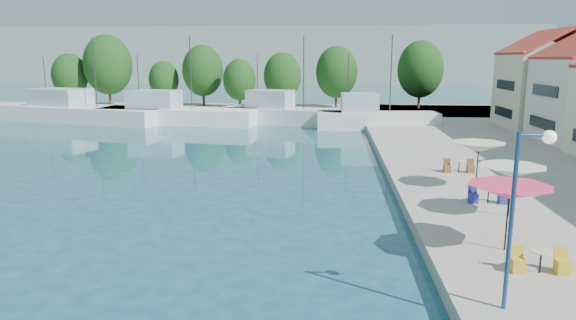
# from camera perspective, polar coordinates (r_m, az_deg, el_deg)

# --- Properties ---
(quay_far) EXTENTS (90.00, 16.00, 0.60)m
(quay_far) POSITION_cam_1_polar(r_m,az_deg,el_deg) (70.46, -3.65, 5.45)
(quay_far) COLOR gray
(quay_far) RESTS_ON ground
(hill_west) EXTENTS (180.00, 40.00, 16.00)m
(hill_west) POSITION_cam_1_polar(r_m,az_deg,el_deg) (165.52, -6.51, 11.44)
(hill_west) COLOR gray
(hill_west) RESTS_ON ground
(hill_east) EXTENTS (140.00, 40.00, 12.00)m
(hill_east) POSITION_cam_1_polar(r_m,az_deg,el_deg) (186.14, 16.84, 10.40)
(hill_east) COLOR gray
(hill_east) RESTS_ON ground
(building_06) EXTENTS (9.00, 8.80, 10.20)m
(building_06) POSITION_cam_1_polar(r_m,az_deg,el_deg) (57.53, 27.20, 8.11)
(building_06) COLOR beige
(building_06) RESTS_ON quay_right
(trawler_01) EXTENTS (22.44, 11.42, 10.20)m
(trawler_01) POSITION_cam_1_polar(r_m,az_deg,el_deg) (66.40, -22.18, 4.94)
(trawler_01) COLOR silver
(trawler_01) RESTS_ON ground
(trawler_02) EXTENTS (18.64, 6.67, 10.20)m
(trawler_02) POSITION_cam_1_polar(r_m,az_deg,el_deg) (60.42, -12.63, 4.96)
(trawler_02) COLOR white
(trawler_02) RESTS_ON ground
(trawler_03) EXTENTS (16.80, 8.78, 10.20)m
(trawler_03) POSITION_cam_1_polar(r_m,az_deg,el_deg) (58.97, -0.15, 5.08)
(trawler_03) COLOR silver
(trawler_03) RESTS_ON ground
(trawler_04) EXTENTS (12.90, 4.00, 10.20)m
(trawler_04) POSITION_cam_1_polar(r_m,az_deg,el_deg) (55.34, 9.54, 4.51)
(trawler_04) COLOR silver
(trawler_04) RESTS_ON ground
(tree_01) EXTENTS (5.05, 5.05, 7.47)m
(tree_01) POSITION_cam_1_polar(r_m,az_deg,el_deg) (81.67, -23.08, 8.63)
(tree_01) COLOR #3F2B19
(tree_01) RESTS_ON quay_far
(tree_02) EXTENTS (6.85, 6.85, 10.14)m
(tree_02) POSITION_cam_1_polar(r_m,az_deg,el_deg) (79.30, -19.38, 9.95)
(tree_02) COLOR #3F2B19
(tree_02) RESTS_ON quay_far
(tree_03) EXTENTS (4.33, 4.33, 6.41)m
(tree_03) POSITION_cam_1_polar(r_m,az_deg,el_deg) (78.18, -13.64, 8.67)
(tree_03) COLOR #3F2B19
(tree_03) RESTS_ON quay_far
(tree_04) EXTENTS (5.87, 5.87, 8.69)m
(tree_04) POSITION_cam_1_polar(r_m,az_deg,el_deg) (75.92, -9.45, 9.76)
(tree_04) COLOR #3F2B19
(tree_04) RESTS_ON quay_far
(tree_05) EXTENTS (4.52, 4.52, 6.70)m
(tree_05) POSITION_cam_1_polar(r_m,az_deg,el_deg) (71.63, -5.41, 8.86)
(tree_05) COLOR #3F2B19
(tree_05) RESTS_ON quay_far
(tree_06) EXTENTS (5.13, 5.13, 7.60)m
(tree_06) POSITION_cam_1_polar(r_m,az_deg,el_deg) (71.21, -0.64, 9.31)
(tree_06) COLOR #3F2B19
(tree_06) RESTS_ON quay_far
(tree_07) EXTENTS (5.73, 5.73, 8.48)m
(tree_07) POSITION_cam_1_polar(r_m,az_deg,el_deg) (72.20, 5.42, 9.70)
(tree_07) COLOR #3F2B19
(tree_07) RESTS_ON quay_far
(tree_08) EXTENTS (6.21, 6.21, 9.19)m
(tree_08) POSITION_cam_1_polar(r_m,az_deg,el_deg) (73.28, 14.49, 9.74)
(tree_08) COLOR #3F2B19
(tree_08) RESTS_ON quay_far
(umbrella_pink) EXTENTS (2.99, 2.99, 2.44)m
(umbrella_pink) POSITION_cam_1_polar(r_m,az_deg,el_deg) (19.95, 23.39, -3.28)
(umbrella_pink) COLOR black
(umbrella_pink) RESTS_ON quay_right
(umbrella_white) EXTENTS (2.87, 2.87, 2.29)m
(umbrella_white) POSITION_cam_1_polar(r_m,az_deg,el_deg) (24.32, 23.64, -1.16)
(umbrella_white) COLOR black
(umbrella_white) RESTS_ON quay_right
(umbrella_cream) EXTENTS (2.81, 2.81, 2.52)m
(umbrella_cream) POSITION_cam_1_polar(r_m,az_deg,el_deg) (28.80, 20.42, 1.36)
(umbrella_cream) COLOR black
(umbrella_cream) RESTS_ON quay_right
(cafe_table_01) EXTENTS (1.82, 0.70, 0.76)m
(cafe_table_01) POSITION_cam_1_polar(r_m,az_deg,el_deg) (18.88, 26.22, -10.38)
(cafe_table_01) COLOR black
(cafe_table_01) RESTS_ON quay_right
(cafe_table_02) EXTENTS (1.82, 0.70, 0.76)m
(cafe_table_02) POSITION_cam_1_polar(r_m,az_deg,el_deg) (26.51, 21.35, -3.90)
(cafe_table_02) COLOR black
(cafe_table_02) RESTS_ON quay_right
(cafe_table_03) EXTENTS (1.82, 0.70, 0.76)m
(cafe_table_03) POSITION_cam_1_polar(r_m,az_deg,el_deg) (32.90, 18.45, -0.84)
(cafe_table_03) COLOR black
(cafe_table_03) RESTS_ON quay_right
(street_lamp) EXTENTS (1.04, 0.36, 5.03)m
(street_lamp) POSITION_cam_1_polar(r_m,az_deg,el_deg) (15.09, 24.95, -2.81)
(street_lamp) COLOR navy
(street_lamp) RESTS_ON quay_right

